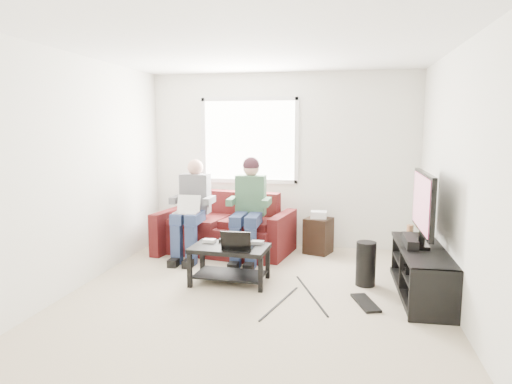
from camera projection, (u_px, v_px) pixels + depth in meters
floor at (253, 298)px, 4.86m from camera, size 4.50×4.50×0.00m
ceiling at (253, 46)px, 4.49m from camera, size 4.50×4.50×0.00m
wall_back at (282, 161)px, 6.86m from camera, size 4.50×0.00×4.50m
wall_front at (173, 221)px, 2.49m from camera, size 4.50×0.00×4.50m
wall_left at (76, 173)px, 5.05m from camera, size 0.00×4.50×4.50m
wall_right at (460, 181)px, 4.30m from camera, size 0.00×4.50×4.50m
window at (249, 140)px, 6.89m from camera, size 1.48×0.04×1.28m
sofa at (226, 231)px, 6.59m from camera, size 1.97×1.12×0.86m
person_left at (192, 204)px, 6.29m from camera, size 0.40×0.70×1.35m
person_right at (249, 202)px, 6.15m from camera, size 0.40×0.71×1.40m
laptop_silver at (187, 209)px, 6.09m from camera, size 0.32×0.22×0.24m
coffee_table at (230, 256)px, 5.29m from camera, size 0.91×0.59×0.44m
laptop_black at (238, 238)px, 5.16m from camera, size 0.34×0.24×0.24m
controller_a at (209, 241)px, 5.44m from camera, size 0.14×0.09×0.04m
controller_b at (225, 240)px, 5.46m from camera, size 0.14×0.09×0.04m
controller_c at (257, 242)px, 5.36m from camera, size 0.14×0.10×0.04m
tv_stand at (421, 274)px, 4.92m from camera, size 0.50×1.56×0.52m
tv at (423, 205)px, 4.92m from camera, size 0.12×1.10×0.81m
soundbar at (410, 241)px, 5.00m from camera, size 0.12×0.50×0.10m
drink_cup at (410, 230)px, 5.50m from camera, size 0.08×0.08×0.12m
console_white at (428, 280)px, 4.53m from camera, size 0.30×0.22×0.06m
console_grey at (417, 259)px, 5.20m from camera, size 0.34×0.26×0.08m
console_black at (423, 269)px, 4.86m from camera, size 0.38×0.30×0.07m
subwoofer at (366, 264)px, 5.21m from camera, size 0.22×0.22×0.51m
keyboard_floor at (365, 303)px, 4.69m from camera, size 0.30×0.51×0.03m
end_table at (318, 234)px, 6.55m from camera, size 0.34×0.34×0.61m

